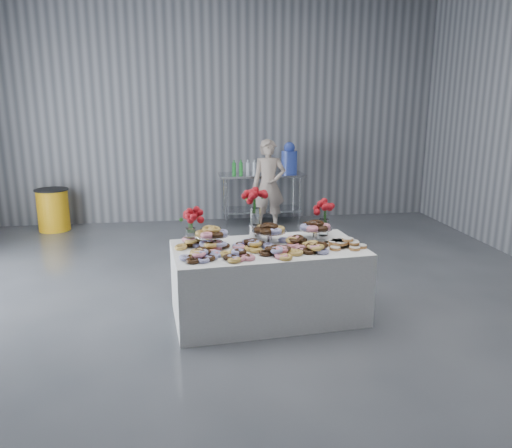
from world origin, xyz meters
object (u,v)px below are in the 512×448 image
Objects in this scene: water_jug at (289,159)px; trash_barrel at (53,210)px; prep_table at (261,189)px; person at (269,186)px; display_table at (268,282)px.

trash_barrel is at bearing 180.00° from water_jug.
water_jug reaches higher than prep_table.
prep_table is at bearing 180.00° from water_jug.
person reaches higher than prep_table.
display_table is 5.00m from trash_barrel.
water_jug is (0.50, -0.00, 0.53)m from prep_table.
person is 3.70m from trash_barrel.
person is at bearing -131.13° from water_jug.
trash_barrel is (-3.64, 0.52, -0.41)m from person.
display_table is 2.66× the size of trash_barrel.
prep_table is 2.10× the size of trash_barrel.
prep_table is at bearing 82.01° from display_table.
person reaches higher than trash_barrel.
prep_table is at bearing 0.00° from trash_barrel.
trash_barrel is at bearing -180.00° from prep_table.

